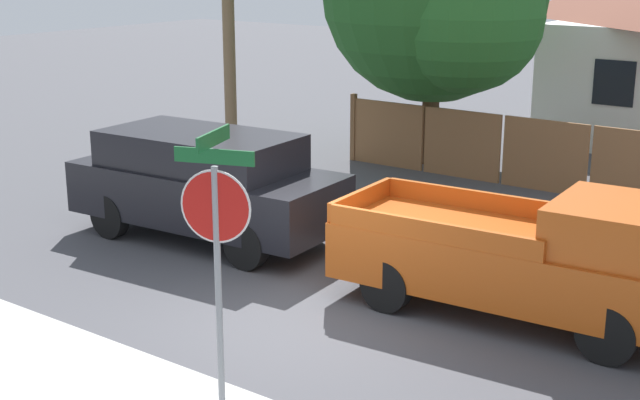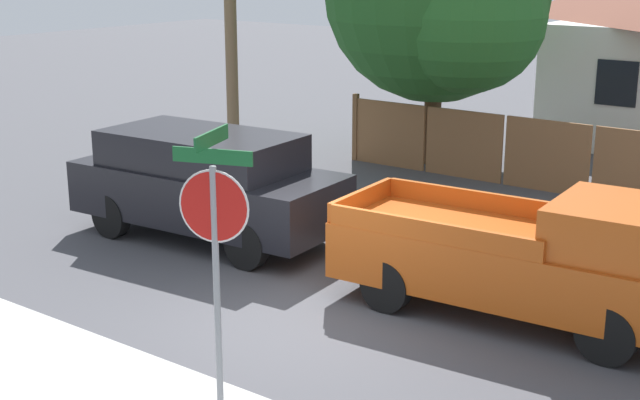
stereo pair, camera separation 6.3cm
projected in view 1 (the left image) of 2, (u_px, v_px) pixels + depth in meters
The scene contains 5 objects.
ground_plane at pixel (305, 321), 12.21m from camera, with size 80.00×80.00×0.00m, color #47474C.
wooden_fence at pixel (590, 162), 18.09m from camera, with size 11.72×0.12×1.61m.
red_suv at pixel (205, 182), 15.43m from camera, with size 4.95×2.28×1.89m.
orange_pickup at pixel (529, 257), 12.08m from camera, with size 5.05×2.18×1.82m.
stop_sign at pixel (217, 233), 8.89m from camera, with size 0.81×0.73×3.22m.
Camera 1 is at (6.84, -9.01, 4.90)m, focal length 50.00 mm.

